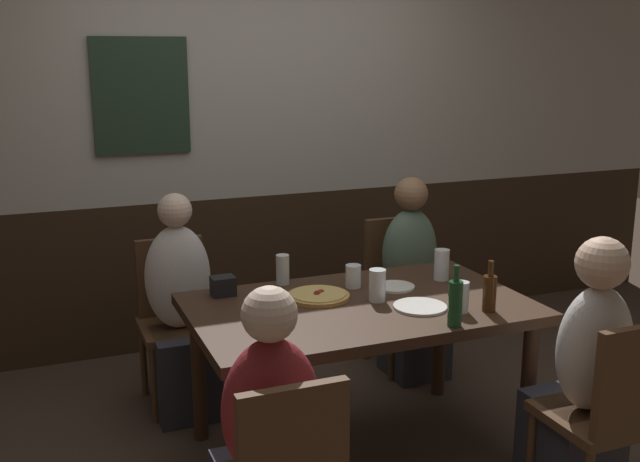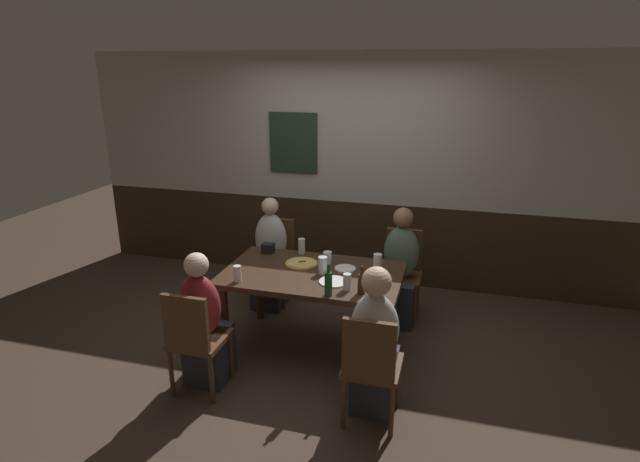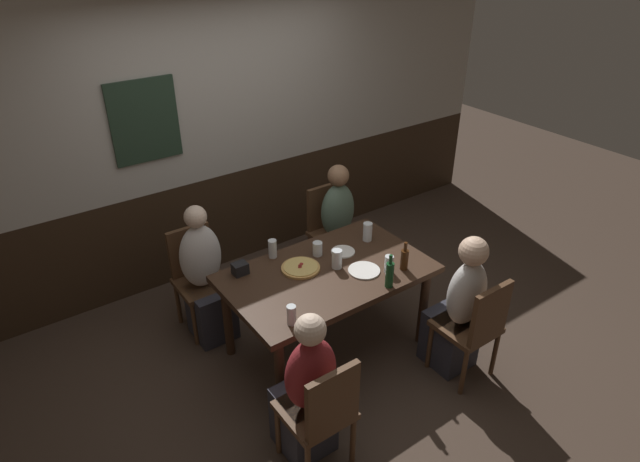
{
  "view_description": "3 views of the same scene",
  "coord_description": "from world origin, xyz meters",
  "px_view_note": "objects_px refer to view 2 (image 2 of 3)",
  "views": [
    {
      "loc": [
        -1.38,
        -2.95,
        1.87
      ],
      "look_at": [
        -0.19,
        0.01,
        1.09
      ],
      "focal_mm": 42.19,
      "sensor_mm": 36.0,
      "label": 1
    },
    {
      "loc": [
        1.15,
        -3.88,
        2.47
      ],
      "look_at": [
        0.06,
        0.04,
        1.11
      ],
      "focal_mm": 28.39,
      "sensor_mm": 36.0,
      "label": 2
    },
    {
      "loc": [
        -2.0,
        -2.73,
        3.04
      ],
      "look_at": [
        0.01,
        0.11,
        1.03
      ],
      "focal_mm": 30.56,
      "sensor_mm": 36.0,
      "label": 3
    }
  ],
  "objects_px": {
    "tumbler_water": "(302,247)",
    "beer_bottle_brown": "(361,283)",
    "condiment_caddy": "(268,248)",
    "person_left_far": "(270,261)",
    "person_left_near": "(205,329)",
    "chair_right_far": "(402,268)",
    "pint_glass_pale": "(347,283)",
    "beer_bottle_green": "(328,283)",
    "person_right_near": "(375,351)",
    "beer_glass_tall": "(323,266)",
    "person_right_far": "(400,275)",
    "plate_white_large": "(333,282)",
    "tumbler_short": "(328,258)",
    "chair_left_near": "(194,336)",
    "beer_glass_half": "(377,264)",
    "dining_table": "(313,281)",
    "pizza": "(301,263)",
    "plate_white_small": "(345,268)",
    "chair_left_far": "(276,255)",
    "chair_right_near": "(371,364)",
    "pint_glass_amber": "(237,274)"
  },
  "relations": [
    {
      "from": "chair_right_far",
      "to": "condiment_caddy",
      "type": "distance_m",
      "value": 1.37
    },
    {
      "from": "pizza",
      "to": "chair_left_far",
      "type": "bearing_deg",
      "value": 125.56
    },
    {
      "from": "pint_glass_pale",
      "to": "plate_white_small",
      "type": "distance_m",
      "value": 0.43
    },
    {
      "from": "person_left_near",
      "to": "pint_glass_pale",
      "type": "distance_m",
      "value": 1.18
    },
    {
      "from": "person_left_far",
      "to": "chair_right_far",
      "type": "bearing_deg",
      "value": 6.82
    },
    {
      "from": "dining_table",
      "to": "tumbler_water",
      "type": "bearing_deg",
      "value": 119.31
    },
    {
      "from": "chair_left_far",
      "to": "person_left_near",
      "type": "xyz_separation_m",
      "value": [
        -0.0,
        -1.6,
        -0.02
      ]
    },
    {
      "from": "pint_glass_pale",
      "to": "beer_bottle_green",
      "type": "bearing_deg",
      "value": -130.73
    },
    {
      "from": "person_right_near",
      "to": "beer_glass_tall",
      "type": "xyz_separation_m",
      "value": [
        -0.59,
        0.72,
        0.31
      ]
    },
    {
      "from": "chair_right_far",
      "to": "plate_white_large",
      "type": "bearing_deg",
      "value": -113.39
    },
    {
      "from": "tumbler_short",
      "to": "beer_bottle_green",
      "type": "relative_size",
      "value": 0.42
    },
    {
      "from": "tumbler_water",
      "to": "beer_glass_tall",
      "type": "xyz_separation_m",
      "value": [
        0.32,
        -0.41,
        0.01
      ]
    },
    {
      "from": "chair_right_far",
      "to": "pint_glass_pale",
      "type": "distance_m",
      "value": 1.24
    },
    {
      "from": "tumbler_short",
      "to": "tumbler_water",
      "type": "bearing_deg",
      "value": 149.62
    },
    {
      "from": "person_left_near",
      "to": "plate_white_large",
      "type": "xyz_separation_m",
      "value": [
        0.9,
        0.56,
        0.27
      ]
    },
    {
      "from": "person_right_far",
      "to": "pint_glass_pale",
      "type": "distance_m",
      "value": 1.09
    },
    {
      "from": "chair_left_far",
      "to": "person_left_far",
      "type": "distance_m",
      "value": 0.16
    },
    {
      "from": "tumbler_water",
      "to": "beer_glass_half",
      "type": "height_order",
      "value": "beer_glass_half"
    },
    {
      "from": "person_right_far",
      "to": "plate_white_large",
      "type": "relative_size",
      "value": 4.82
    },
    {
      "from": "chair_left_far",
      "to": "tumbler_water",
      "type": "height_order",
      "value": "tumbler_water"
    },
    {
      "from": "beer_glass_tall",
      "to": "pint_glass_amber",
      "type": "bearing_deg",
      "value": -150.98
    },
    {
      "from": "chair_left_near",
      "to": "chair_right_far",
      "type": "bearing_deg",
      "value": 52.52
    },
    {
      "from": "dining_table",
      "to": "plate_white_large",
      "type": "xyz_separation_m",
      "value": [
        0.23,
        -0.16,
        0.09
      ]
    },
    {
      "from": "person_left_far",
      "to": "person_left_near",
      "type": "bearing_deg",
      "value": -90.0
    },
    {
      "from": "chair_left_far",
      "to": "chair_right_near",
      "type": "bearing_deg",
      "value": -52.52
    },
    {
      "from": "chair_left_near",
      "to": "pizza",
      "type": "distance_m",
      "value": 1.18
    },
    {
      "from": "person_left_near",
      "to": "person_left_far",
      "type": "relative_size",
      "value": 0.97
    },
    {
      "from": "chair_right_near",
      "to": "tumbler_short",
      "type": "relative_size",
      "value": 7.88
    },
    {
      "from": "chair_right_near",
      "to": "person_right_near",
      "type": "height_order",
      "value": "person_right_near"
    },
    {
      "from": "person_right_far",
      "to": "plate_white_large",
      "type": "bearing_deg",
      "value": -117.1
    },
    {
      "from": "person_left_far",
      "to": "beer_glass_tall",
      "type": "distance_m",
      "value": 1.1
    },
    {
      "from": "pizza",
      "to": "person_right_far",
      "type": "bearing_deg",
      "value": 35.27
    },
    {
      "from": "chair_left_near",
      "to": "condiment_caddy",
      "type": "bearing_deg",
      "value": 83.89
    },
    {
      "from": "chair_left_near",
      "to": "person_left_near",
      "type": "bearing_deg",
      "value": 90.0
    },
    {
      "from": "chair_left_near",
      "to": "tumbler_water",
      "type": "xyz_separation_m",
      "value": [
        0.45,
        1.29,
        0.31
      ]
    },
    {
      "from": "chair_left_near",
      "to": "plate_white_small",
      "type": "height_order",
      "value": "chair_left_near"
    },
    {
      "from": "tumbler_short",
      "to": "chair_right_far",
      "type": "bearing_deg",
      "value": 47.27
    },
    {
      "from": "chair_left_near",
      "to": "beer_glass_half",
      "type": "height_order",
      "value": "beer_glass_half"
    },
    {
      "from": "person_left_near",
      "to": "pint_glass_pale",
      "type": "relative_size",
      "value": 8.11
    },
    {
      "from": "person_left_far",
      "to": "tumbler_short",
      "type": "bearing_deg",
      "value": -33.23
    },
    {
      "from": "chair_right_far",
      "to": "beer_glass_half",
      "type": "relative_size",
      "value": 5.65
    },
    {
      "from": "person_right_near",
      "to": "pizza",
      "type": "xyz_separation_m",
      "value": [
        -0.82,
        0.86,
        0.25
      ]
    },
    {
      "from": "chair_left_near",
      "to": "beer_glass_half",
      "type": "distance_m",
      "value": 1.64
    },
    {
      "from": "dining_table",
      "to": "beer_bottle_brown",
      "type": "relative_size",
      "value": 6.66
    },
    {
      "from": "person_left_near",
      "to": "condiment_caddy",
      "type": "relative_size",
      "value": 10.27
    },
    {
      "from": "chair_left_far",
      "to": "plate_white_small",
      "type": "bearing_deg",
      "value": -38.41
    },
    {
      "from": "condiment_caddy",
      "to": "person_left_far",
      "type": "bearing_deg",
      "value": 109.42
    },
    {
      "from": "plate_white_small",
      "to": "condiment_caddy",
      "type": "bearing_deg",
      "value": 165.64
    },
    {
      "from": "person_right_near",
      "to": "plate_white_small",
      "type": "relative_size",
      "value": 6.17
    },
    {
      "from": "tumbler_water",
      "to": "beer_bottle_brown",
      "type": "xyz_separation_m",
      "value": [
        0.72,
        -0.71,
        0.02
      ]
    }
  ]
}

